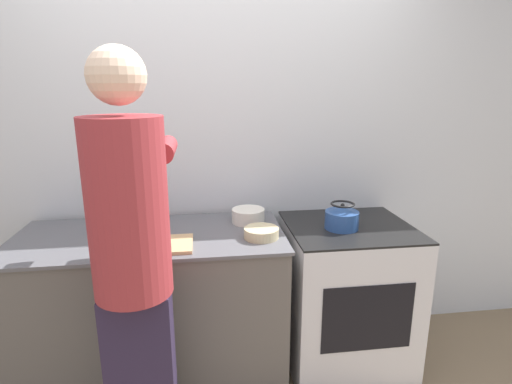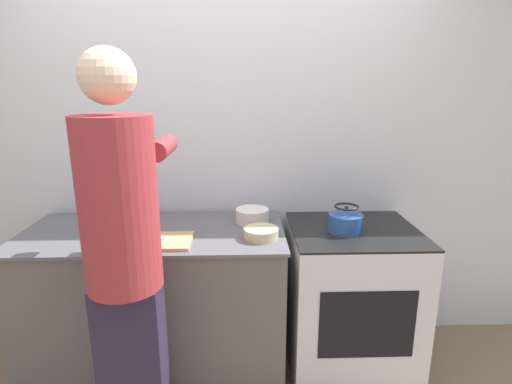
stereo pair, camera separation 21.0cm
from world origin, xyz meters
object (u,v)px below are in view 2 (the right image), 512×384
object	(u,v)px
oven	(350,299)
kettle	(346,221)
cutting_board	(155,241)
knife	(147,238)
bowl_prep	(261,233)
person	(124,253)
canister_jar	(128,213)

from	to	relation	value
oven	kettle	bearing A→B (deg)	-149.90
cutting_board	knife	size ratio (longest dim) A/B	2.04
knife	kettle	size ratio (longest dim) A/B	0.96
kettle	bowl_prep	distance (m)	0.49
cutting_board	bowl_prep	world-z (taller)	bowl_prep
cutting_board	kettle	xyz separation A→B (m)	(1.03, 0.14, 0.05)
kettle	bowl_prep	world-z (taller)	kettle
oven	knife	size ratio (longest dim) A/B	4.82
person	kettle	bearing A→B (deg)	26.18
person	canister_jar	world-z (taller)	person
cutting_board	kettle	distance (m)	1.04
oven	kettle	distance (m)	0.51
bowl_prep	oven	bearing A→B (deg)	12.54
person	kettle	world-z (taller)	person
cutting_board	canister_jar	world-z (taller)	canister_jar
kettle	canister_jar	bearing A→B (deg)	174.04
oven	knife	bearing A→B (deg)	-172.31
oven	bowl_prep	size ratio (longest dim) A/B	4.72
knife	canister_jar	bearing A→B (deg)	126.22
person	cutting_board	bearing A→B (deg)	83.79
cutting_board	bowl_prep	distance (m)	0.56
oven	bowl_prep	xyz separation A→B (m)	(-0.54, -0.12, 0.47)
oven	cutting_board	size ratio (longest dim) A/B	2.37
person	cutting_board	xyz separation A→B (m)	(0.04, 0.39, -0.10)
kettle	bowl_prep	xyz separation A→B (m)	(-0.48, -0.08, -0.04)
kettle	canister_jar	world-z (taller)	canister_jar
knife	bowl_prep	world-z (taller)	bowl_prep
oven	bowl_prep	world-z (taller)	bowl_prep
bowl_prep	canister_jar	bearing A→B (deg)	164.45
knife	kettle	world-z (taller)	kettle
oven	canister_jar	distance (m)	1.41
kettle	canister_jar	size ratio (longest dim) A/B	1.21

